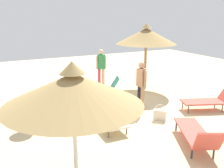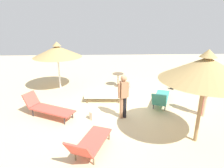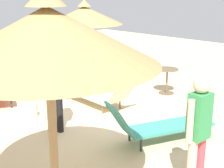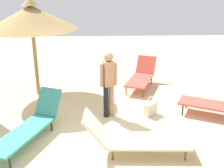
{
  "view_description": "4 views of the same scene",
  "coord_description": "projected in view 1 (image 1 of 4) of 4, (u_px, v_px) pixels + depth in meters",
  "views": [
    {
      "loc": [
        7.27,
        -3.8,
        3.25
      ],
      "look_at": [
        -0.06,
        -0.1,
        1.02
      ],
      "focal_mm": 41.61,
      "sensor_mm": 36.0,
      "label": 1
    },
    {
      "loc": [
        0.77,
        7.71,
        3.7
      ],
      "look_at": [
        0.44,
        -0.1,
        1.01
      ],
      "focal_mm": 31.76,
      "sensor_mm": 36.0,
      "label": 2
    },
    {
      "loc": [
        -5.21,
        4.69,
        2.84
      ],
      "look_at": [
        -0.42,
        -0.14,
        0.88
      ],
      "focal_mm": 53.77,
      "sensor_mm": 36.0,
      "label": 3
    },
    {
      "loc": [
        -0.09,
        -5.56,
        3.3
      ],
      "look_at": [
        0.14,
        0.71,
        0.97
      ],
      "focal_mm": 45.0,
      "sensor_mm": 36.0,
      "label": 4
    }
  ],
  "objects": [
    {
      "name": "parasol_umbrella_near_right",
      "position": [
        73.0,
        89.0,
        4.47
      ],
      "size": [
        2.48,
        2.48,
        2.48
      ],
      "color": "white",
      "rests_on": "ground"
    },
    {
      "name": "side_table_round",
      "position": [
        32.0,
        113.0,
        7.46
      ],
      "size": [
        0.61,
        0.61,
        0.71
      ],
      "color": "brown",
      "rests_on": "ground"
    },
    {
      "name": "person_standing_far_right",
      "position": [
        141.0,
        83.0,
        8.87
      ],
      "size": [
        0.42,
        0.28,
        1.69
      ],
      "color": "#A57554",
      "rests_on": "ground"
    },
    {
      "name": "handbag",
      "position": [
        160.0,
        114.0,
        8.16
      ],
      "size": [
        0.4,
        0.4,
        0.52
      ],
      "color": "beige",
      "rests_on": "ground"
    },
    {
      "name": "ground",
      "position": [
        115.0,
        114.0,
        8.78
      ],
      "size": [
        24.0,
        24.0,
        0.1
      ],
      "primitive_type": "cube",
      "color": "beige"
    },
    {
      "name": "lounge_chair_back",
      "position": [
        210.0,
        99.0,
        8.96
      ],
      "size": [
        1.24,
        1.88,
        0.86
      ],
      "color": "#CC4C3F",
      "rests_on": "ground"
    },
    {
      "name": "parasol_umbrella_far_left",
      "position": [
        146.0,
        36.0,
        11.02
      ],
      "size": [
        2.58,
        2.58,
        2.86
      ],
      "color": "olive",
      "rests_on": "ground"
    },
    {
      "name": "lounge_chair_edge",
      "position": [
        104.0,
        112.0,
        7.94
      ],
      "size": [
        2.15,
        0.76,
        0.84
      ],
      "color": "silver",
      "rests_on": "ground"
    },
    {
      "name": "person_standing_center",
      "position": [
        101.0,
        66.0,
        11.54
      ],
      "size": [
        0.24,
        0.48,
        1.74
      ],
      "color": "beige",
      "rests_on": "ground"
    },
    {
      "name": "beach_ball",
      "position": [
        37.0,
        94.0,
        10.32
      ],
      "size": [
        0.28,
        0.28,
        0.28
      ],
      "primitive_type": "sphere",
      "color": "black",
      "rests_on": "ground"
    },
    {
      "name": "lounge_chair_front",
      "position": [
        94.0,
        91.0,
        10.08
      ],
      "size": [
        1.33,
        2.18,
        0.87
      ],
      "color": "teal",
      "rests_on": "ground"
    },
    {
      "name": "lounge_chair_near_left",
      "position": [
        197.0,
        134.0,
        6.42
      ],
      "size": [
        2.13,
        1.47,
        0.85
      ],
      "color": "#CC4C3F",
      "rests_on": "ground"
    }
  ]
}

